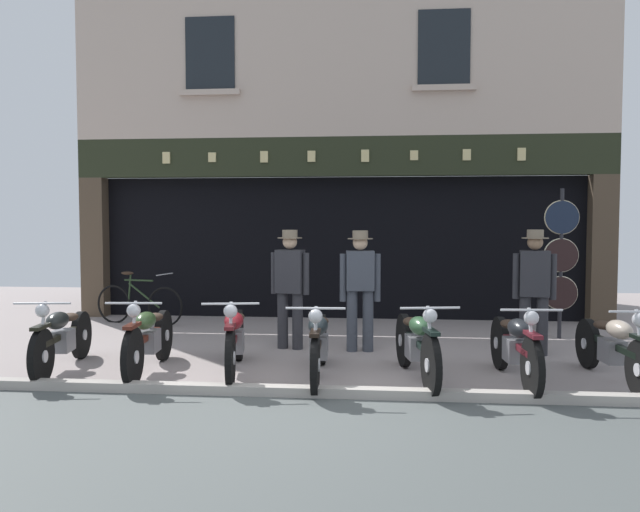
% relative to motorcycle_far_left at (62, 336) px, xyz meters
% --- Properties ---
extents(ground, '(21.67, 22.00, 0.18)m').
position_rel_motorcycle_far_left_xyz_m(ground, '(3.04, -1.88, -0.45)').
color(ground, gray).
extents(shop_facade, '(9.97, 4.42, 6.49)m').
position_rel_motorcycle_far_left_xyz_m(shop_facade, '(3.04, 6.10, 1.33)').
color(shop_facade, black).
rests_on(shop_facade, ground).
extents(motorcycle_far_left, '(0.62, 1.92, 0.90)m').
position_rel_motorcycle_far_left_xyz_m(motorcycle_far_left, '(0.00, 0.00, 0.00)').
color(motorcycle_far_left, black).
rests_on(motorcycle_far_left, ground).
extents(motorcycle_left, '(0.62, 1.95, 0.92)m').
position_rel_motorcycle_far_left_xyz_m(motorcycle_left, '(1.07, 0.01, 0.01)').
color(motorcycle_left, black).
rests_on(motorcycle_left, ground).
extents(motorcycle_center_left, '(0.62, 2.03, 0.92)m').
position_rel_motorcycle_far_left_xyz_m(motorcycle_center_left, '(2.09, 0.07, 0.01)').
color(motorcycle_center_left, black).
rests_on(motorcycle_center_left, ground).
extents(motorcycle_center, '(0.62, 2.05, 0.91)m').
position_rel_motorcycle_far_left_xyz_m(motorcycle_center, '(3.11, -0.08, 0.00)').
color(motorcycle_center, black).
rests_on(motorcycle_center, ground).
extents(motorcycle_center_right, '(0.62, 1.99, 0.92)m').
position_rel_motorcycle_far_left_xyz_m(motorcycle_center_right, '(4.21, -0.08, 0.01)').
color(motorcycle_center_right, black).
rests_on(motorcycle_center_right, ground).
extents(motorcycle_right, '(0.62, 1.95, 0.91)m').
position_rel_motorcycle_far_left_xyz_m(motorcycle_right, '(5.29, -0.09, 0.01)').
color(motorcycle_right, black).
rests_on(motorcycle_right, ground).
extents(motorcycle_far_right, '(0.62, 1.97, 0.90)m').
position_rel_motorcycle_far_left_xyz_m(motorcycle_far_right, '(6.37, 0.04, -0.00)').
color(motorcycle_far_right, black).
rests_on(motorcycle_far_right, ground).
extents(salesman_left, '(0.55, 0.34, 1.67)m').
position_rel_motorcycle_far_left_xyz_m(salesman_left, '(2.54, 1.55, 0.51)').
color(salesman_left, '#2D2D33').
rests_on(salesman_left, ground).
extents(shopkeeper_center, '(0.56, 0.34, 1.67)m').
position_rel_motorcycle_far_left_xyz_m(shopkeeper_center, '(3.52, 1.47, 0.51)').
color(shopkeeper_center, '#3D424C').
rests_on(shopkeeper_center, ground).
extents(salesman_right, '(0.56, 0.35, 1.68)m').
position_rel_motorcycle_far_left_xyz_m(salesman_right, '(5.85, 1.45, 0.52)').
color(salesman_right, '#2D2D33').
rests_on(salesman_right, ground).
extents(tyre_sign_pole, '(0.52, 0.06, 2.29)m').
position_rel_motorcycle_far_left_xyz_m(tyre_sign_pole, '(6.54, 2.72, 0.84)').
color(tyre_sign_pole, '#232328').
rests_on(tyre_sign_pole, ground).
extents(advert_board_near, '(0.82, 0.03, 1.01)m').
position_rel_motorcycle_far_left_xyz_m(advert_board_near, '(0.66, 4.50, 1.23)').
color(advert_board_near, silver).
extents(leaning_bicycle, '(1.69, 0.57, 0.93)m').
position_rel_motorcycle_far_left_xyz_m(leaning_bicycle, '(-0.40, 3.41, -0.05)').
color(leaning_bicycle, black).
rests_on(leaning_bicycle, ground).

